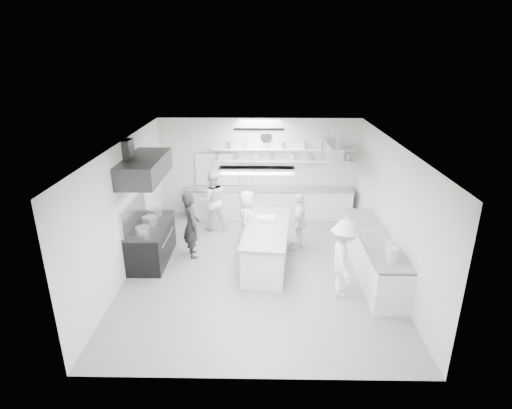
{
  "coord_description": "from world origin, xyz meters",
  "views": [
    {
      "loc": [
        0.1,
        -8.61,
        4.9
      ],
      "look_at": [
        -0.05,
        0.6,
        1.4
      ],
      "focal_mm": 28.9,
      "sensor_mm": 36.0,
      "label": 1
    }
  ],
  "objects_px": {
    "right_counter": "(374,256)",
    "cook_stove": "(191,225)",
    "cook_back": "(213,200)",
    "stove": "(152,243)",
    "prep_island": "(267,246)",
    "back_counter": "(269,203)"
  },
  "relations": [
    {
      "from": "right_counter",
      "to": "cook_stove",
      "type": "relative_size",
      "value": 1.98
    },
    {
      "from": "stove",
      "to": "right_counter",
      "type": "bearing_deg",
      "value": -6.52
    },
    {
      "from": "back_counter",
      "to": "prep_island",
      "type": "distance_m",
      "value": 2.93
    },
    {
      "from": "back_counter",
      "to": "right_counter",
      "type": "xyz_separation_m",
      "value": [
        2.35,
        -3.4,
        0.01
      ]
    },
    {
      "from": "back_counter",
      "to": "stove",
      "type": "bearing_deg",
      "value": -136.01
    },
    {
      "from": "stove",
      "to": "cook_back",
      "type": "relative_size",
      "value": 1.04
    },
    {
      "from": "back_counter",
      "to": "cook_stove",
      "type": "xyz_separation_m",
      "value": [
        -1.95,
        -2.57,
        0.37
      ]
    },
    {
      "from": "back_counter",
      "to": "prep_island",
      "type": "relative_size",
      "value": 2.02
    },
    {
      "from": "back_counter",
      "to": "prep_island",
      "type": "height_order",
      "value": "back_counter"
    },
    {
      "from": "stove",
      "to": "cook_back",
      "type": "height_order",
      "value": "cook_back"
    },
    {
      "from": "stove",
      "to": "back_counter",
      "type": "bearing_deg",
      "value": 43.99
    },
    {
      "from": "back_counter",
      "to": "prep_island",
      "type": "bearing_deg",
      "value": -91.83
    },
    {
      "from": "stove",
      "to": "prep_island",
      "type": "bearing_deg",
      "value": -2.65
    },
    {
      "from": "right_counter",
      "to": "cook_back",
      "type": "bearing_deg",
      "value": 147.72
    },
    {
      "from": "cook_back",
      "to": "cook_stove",
      "type": "bearing_deg",
      "value": 65.69
    },
    {
      "from": "back_counter",
      "to": "prep_island",
      "type": "xyz_separation_m",
      "value": [
        -0.09,
        -2.93,
        -0.0
      ]
    },
    {
      "from": "prep_island",
      "to": "cook_back",
      "type": "height_order",
      "value": "cook_back"
    },
    {
      "from": "cook_stove",
      "to": "back_counter",
      "type": "bearing_deg",
      "value": -56.66
    },
    {
      "from": "back_counter",
      "to": "right_counter",
      "type": "height_order",
      "value": "right_counter"
    },
    {
      "from": "cook_back",
      "to": "stove",
      "type": "bearing_deg",
      "value": 42.92
    },
    {
      "from": "back_counter",
      "to": "right_counter",
      "type": "relative_size",
      "value": 1.52
    },
    {
      "from": "right_counter",
      "to": "back_counter",
      "type": "bearing_deg",
      "value": 124.65
    }
  ]
}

